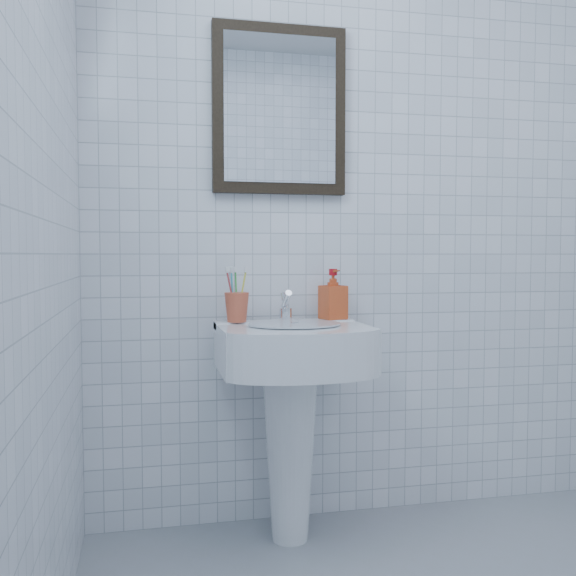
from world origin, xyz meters
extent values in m
cube|color=white|center=(0.00, 1.20, 1.25)|extent=(2.20, 0.02, 2.50)
cube|color=white|center=(-1.10, 0.00, 1.25)|extent=(0.02, 2.40, 2.50)
cone|color=white|center=(-0.38, 1.01, 0.32)|extent=(0.20, 0.20, 0.63)
cube|color=white|center=(-0.38, 0.96, 0.69)|extent=(0.51, 0.36, 0.15)
cube|color=white|center=(-0.38, 1.10, 0.76)|extent=(0.51, 0.09, 0.03)
cylinder|color=silver|center=(-0.38, 0.93, 0.78)|extent=(0.32, 0.32, 0.01)
cylinder|color=silver|center=(-0.38, 1.08, 0.80)|extent=(0.05, 0.05, 0.05)
cylinder|color=silver|center=(-0.38, 1.06, 0.85)|extent=(0.02, 0.09, 0.07)
cylinder|color=silver|center=(-0.38, 1.10, 0.83)|extent=(0.03, 0.05, 0.08)
imported|color=red|center=(-0.20, 1.10, 0.87)|extent=(0.10, 0.10, 0.18)
cube|color=black|center=(-0.38, 1.18, 1.55)|extent=(0.50, 0.04, 0.62)
cube|color=silver|center=(-0.38, 1.16, 1.55)|extent=(0.42, 0.00, 0.54)
camera|label=1|loc=(-0.88, -1.17, 1.01)|focal=40.00mm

